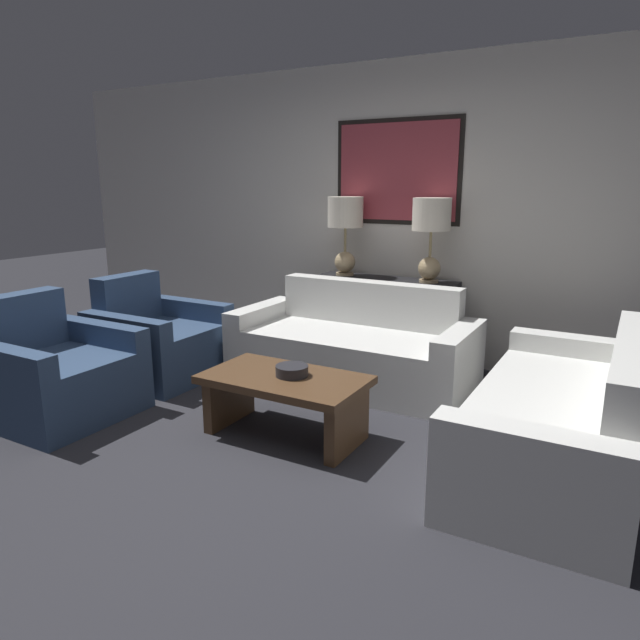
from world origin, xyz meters
TOP-DOWN VIEW (x-y plane):
  - ground_plane at (0.00, 0.00)m, footprint 20.00×20.00m
  - back_wall at (0.00, 2.49)m, footprint 7.73×0.12m
  - console_table at (0.00, 2.23)m, footprint 1.29×0.36m
  - table_lamp_left at (-0.41, 2.23)m, footprint 0.32×0.32m
  - table_lamp_right at (0.41, 2.23)m, footprint 0.32×0.32m
  - couch_by_back_wall at (0.00, 1.60)m, footprint 1.95×0.87m
  - couch_by_side at (1.69, 0.87)m, footprint 0.87×1.95m
  - coffee_table at (0.08, 0.43)m, footprint 1.03×0.59m
  - decorative_bowl at (0.12, 0.46)m, footprint 0.21×0.21m
  - armchair_near_back_wall at (-1.52, 0.92)m, footprint 0.89×0.89m
  - armchair_near_camera at (-1.52, -0.06)m, footprint 0.89×0.89m

SIDE VIEW (x-z plane):
  - ground_plane at x=0.00m, z-range 0.00..0.00m
  - couch_by_back_wall at x=0.00m, z-range -0.12..0.67m
  - couch_by_side at x=1.69m, z-range -0.12..0.67m
  - armchair_near_back_wall at x=-1.52m, z-range -0.13..0.71m
  - armchair_near_camera at x=-1.52m, z-range -0.13..0.71m
  - coffee_table at x=0.08m, z-range 0.09..0.50m
  - console_table at x=0.00m, z-range 0.00..0.77m
  - decorative_bowl at x=0.12m, z-range 0.41..0.48m
  - table_lamp_left at x=-0.41m, z-range 0.89..1.60m
  - table_lamp_right at x=0.41m, z-range 0.89..1.60m
  - back_wall at x=0.00m, z-range 0.01..2.66m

